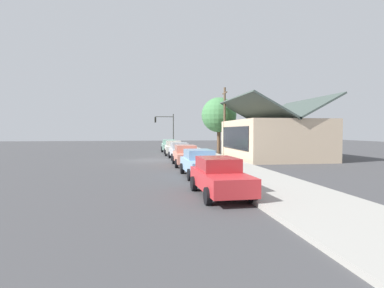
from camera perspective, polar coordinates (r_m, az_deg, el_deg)
ground_plane at (r=29.26m, az=-7.59°, el=-2.99°), size 120.00×120.00×0.00m
sidewalk_curb at (r=29.87m, az=3.23°, el=-2.71°), size 60.00×4.20×0.16m
car_seafoam at (r=42.02m, az=-4.23°, el=-0.24°), size 4.62×2.20×1.59m
car_ivory at (r=35.97m, az=-3.39°, el=-0.67°), size 4.95×2.18×1.59m
car_silver at (r=30.36m, az=-2.26°, el=-1.24°), size 4.45×2.01×1.59m
car_coral at (r=24.76m, az=-1.13°, el=-2.05°), size 4.73×2.02×1.59m
car_skyblue at (r=18.87m, az=1.44°, el=-3.43°), size 4.80×2.07×1.59m
car_cherry at (r=13.25m, az=5.06°, el=-5.92°), size 4.53×2.07×1.59m
storefront_building at (r=31.85m, az=14.49°, el=1.07°), size 11.15×8.08×5.98m
shade_tree at (r=38.07m, az=4.91°, el=5.26°), size 4.21×4.21×6.78m
traffic_light_main at (r=45.73m, az=-4.74°, el=3.33°), size 0.37×2.79×5.20m
utility_pole_wooden at (r=34.77m, az=5.94°, el=4.35°), size 1.80×0.24×7.50m
fire_hydrant_red at (r=22.83m, az=3.29°, el=-3.23°), size 0.22×0.22×0.71m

